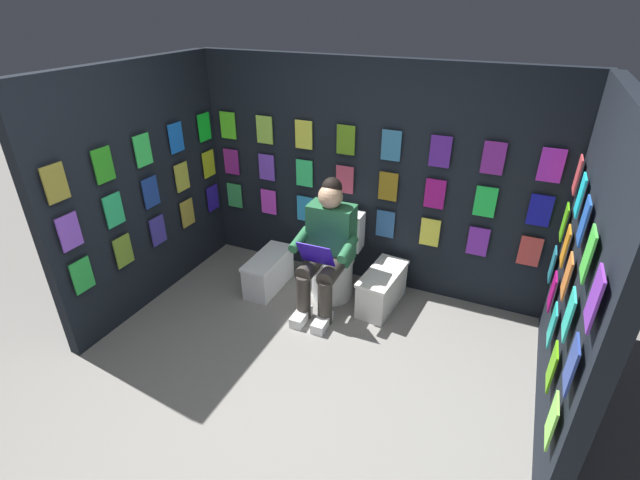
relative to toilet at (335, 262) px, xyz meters
The scene contains 8 objects.
ground_plane 1.70m from the toilet, 95.45° to the left, with size 30.00×30.00×0.00m, color gray.
display_wall_back 0.83m from the toilet, 111.83° to the right, with size 3.41×0.14×2.08m.
display_wall_left 2.10m from the toilet, 160.52° to the left, with size 0.14×2.01×2.08m.
display_wall_right 1.82m from the toilet, 23.10° to the left, with size 0.14×2.01×2.08m.
toilet is the anchor object (origin of this frame).
person_reading 0.35m from the toilet, 90.99° to the left, with size 0.53×0.69×1.19m.
comic_longbox_near 0.50m from the toilet, behind, with size 0.33×0.64×0.36m.
comic_longbox_far 0.66m from the toilet, 18.36° to the left, with size 0.27×0.61×0.34m.
Camera 1 is at (-1.21, 1.71, 2.51)m, focal length 25.56 mm.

